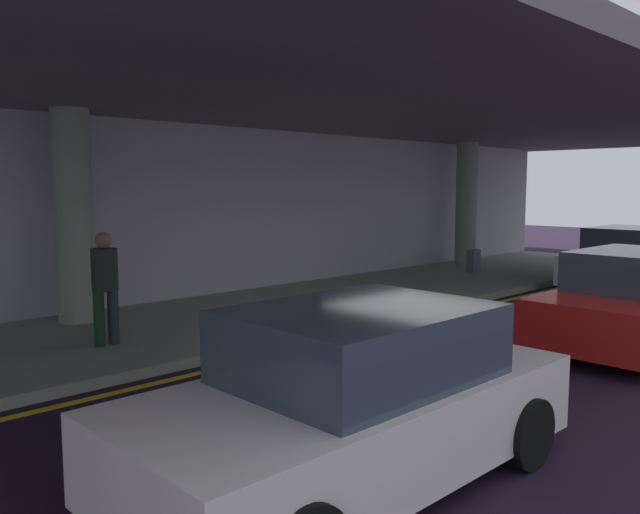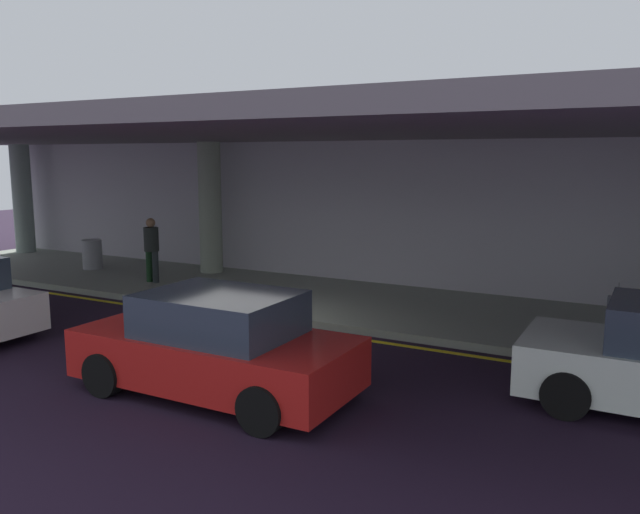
{
  "view_description": "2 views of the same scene",
  "coord_description": "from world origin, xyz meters",
  "px_view_note": "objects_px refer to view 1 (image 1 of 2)",
  "views": [
    {
      "loc": [
        -8.57,
        -6.42,
        2.49
      ],
      "look_at": [
        -0.59,
        1.88,
        1.22
      ],
      "focal_mm": 35.95,
      "sensor_mm": 36.0,
      "label": 1
    },
    {
      "loc": [
        7.22,
        -9.81,
        3.4
      ],
      "look_at": [
        0.96,
        1.76,
        1.32
      ],
      "focal_mm": 35.76,
      "sensor_mm": 36.0,
      "label": 2
    }
  ],
  "objects_px": {
    "car_white": "(355,401)",
    "car_red": "(636,302)",
    "car_white_no2": "(629,260)",
    "suitcase_upright_primary": "(474,261)",
    "support_column_center": "(466,204)",
    "support_column_left_mid": "(74,217)",
    "traveler_with_luggage": "(105,281)"
  },
  "relations": [
    {
      "from": "car_white",
      "to": "suitcase_upright_primary",
      "type": "bearing_deg",
      "value": 29.0
    },
    {
      "from": "support_column_left_mid",
      "to": "traveler_with_luggage",
      "type": "relative_size",
      "value": 2.17
    },
    {
      "from": "support_column_center",
      "to": "car_white_no2",
      "type": "height_order",
      "value": "support_column_center"
    },
    {
      "from": "car_white",
      "to": "car_white_no2",
      "type": "bearing_deg",
      "value": 11.76
    },
    {
      "from": "car_white",
      "to": "car_red",
      "type": "bearing_deg",
      "value": 1.79
    },
    {
      "from": "car_white",
      "to": "traveler_with_luggage",
      "type": "distance_m",
      "value": 5.41
    },
    {
      "from": "car_white_no2",
      "to": "traveler_with_luggage",
      "type": "bearing_deg",
      "value": -9.38
    },
    {
      "from": "car_red",
      "to": "car_white_no2",
      "type": "relative_size",
      "value": 1.0
    },
    {
      "from": "car_white",
      "to": "car_red",
      "type": "xyz_separation_m",
      "value": [
        6.51,
        0.13,
        0.0
      ]
    },
    {
      "from": "traveler_with_luggage",
      "to": "suitcase_upright_primary",
      "type": "xyz_separation_m",
      "value": [
        10.98,
        0.76,
        -0.65
      ]
    },
    {
      "from": "support_column_left_mid",
      "to": "suitcase_upright_primary",
      "type": "distance_m",
      "value": 10.76
    },
    {
      "from": "car_white_no2",
      "to": "car_red",
      "type": "bearing_deg",
      "value": 25.64
    },
    {
      "from": "car_red",
      "to": "suitcase_upright_primary",
      "type": "height_order",
      "value": "car_red"
    },
    {
      "from": "suitcase_upright_primary",
      "to": "support_column_left_mid",
      "type": "bearing_deg",
      "value": 172.15
    },
    {
      "from": "support_column_left_mid",
      "to": "car_white_no2",
      "type": "bearing_deg",
      "value": -22.81
    },
    {
      "from": "support_column_center",
      "to": "car_white_no2",
      "type": "bearing_deg",
      "value": -94.09
    },
    {
      "from": "support_column_left_mid",
      "to": "car_red",
      "type": "bearing_deg",
      "value": -51.55
    },
    {
      "from": "support_column_left_mid",
      "to": "traveler_with_luggage",
      "type": "bearing_deg",
      "value": -101.52
    },
    {
      "from": "support_column_center",
      "to": "car_red",
      "type": "bearing_deg",
      "value": -131.03
    },
    {
      "from": "suitcase_upright_primary",
      "to": "car_white",
      "type": "bearing_deg",
      "value": -153.0
    },
    {
      "from": "support_column_center",
      "to": "car_red",
      "type": "xyz_separation_m",
      "value": [
        -6.28,
        -7.21,
        -1.26
      ]
    },
    {
      "from": "support_column_left_mid",
      "to": "traveler_with_luggage",
      "type": "height_order",
      "value": "support_column_left_mid"
    },
    {
      "from": "car_white_no2",
      "to": "suitcase_upright_primary",
      "type": "relative_size",
      "value": 4.56
    },
    {
      "from": "car_white_no2",
      "to": "car_white",
      "type": "bearing_deg",
      "value": 15.43
    },
    {
      "from": "car_red",
      "to": "traveler_with_luggage",
      "type": "xyz_separation_m",
      "value": [
        -6.12,
        5.25,
        0.4
      ]
    },
    {
      "from": "support_column_left_mid",
      "to": "suitcase_upright_primary",
      "type": "bearing_deg",
      "value": -6.49
    },
    {
      "from": "support_column_center",
      "to": "car_white_no2",
      "type": "distance_m",
      "value": 5.07
    },
    {
      "from": "traveler_with_luggage",
      "to": "car_white_no2",
      "type": "bearing_deg",
      "value": -9.45
    },
    {
      "from": "car_red",
      "to": "traveler_with_luggage",
      "type": "height_order",
      "value": "traveler_with_luggage"
    },
    {
      "from": "support_column_left_mid",
      "to": "traveler_with_luggage",
      "type": "distance_m",
      "value": 2.18
    },
    {
      "from": "support_column_left_mid",
      "to": "support_column_center",
      "type": "bearing_deg",
      "value": 0.0
    },
    {
      "from": "support_column_left_mid",
      "to": "support_column_center",
      "type": "xyz_separation_m",
      "value": [
        12.0,
        0.0,
        0.0
      ]
    }
  ]
}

